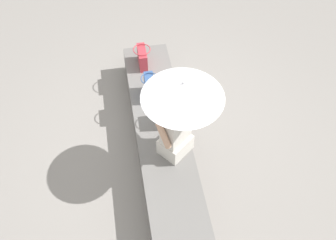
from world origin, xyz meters
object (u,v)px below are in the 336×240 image
tote_bag_canvas (150,87)px  shoulder_bag_spare (142,57)px  handbag_black (164,115)px  person_seated (176,130)px  parasol (183,91)px

tote_bag_canvas → shoulder_bag_spare: size_ratio=1.00×
handbag_black → tote_bag_canvas: 0.48m
person_seated → shoulder_bag_spare: person_seated is taller
person_seated → parasol: parasol is taller
tote_bag_canvas → shoulder_bag_spare: tote_bag_canvas is taller
person_seated → parasol: size_ratio=0.81×
parasol → handbag_black: bearing=16.8°
person_seated → shoulder_bag_spare: bearing=7.1°
person_seated → tote_bag_canvas: bearing=10.5°
parasol → handbag_black: parasol is taller
shoulder_bag_spare → tote_bag_canvas: bearing=-178.0°
person_seated → handbag_black: (0.42, 0.06, -0.24)m
person_seated → tote_bag_canvas: (0.89, 0.17, -0.23)m
person_seated → parasol: (0.01, -0.06, 0.60)m
handbag_black → shoulder_bag_spare: (1.07, 0.12, -0.00)m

